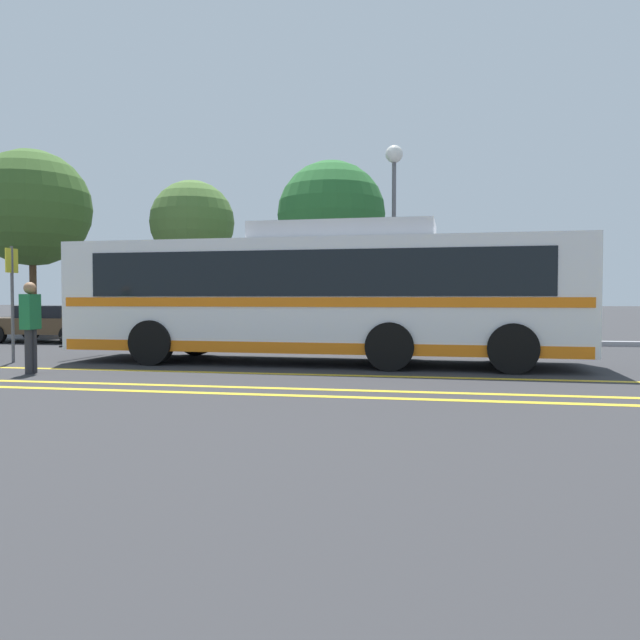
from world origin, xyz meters
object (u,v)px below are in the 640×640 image
transit_bus (321,293)px  parked_car_1 (210,321)px  tree_2 (331,215)px  pedestrian_1 (30,321)px  street_lamp (394,191)px  parked_car_2 (386,324)px  parked_car_0 (49,323)px  bus_stop_sign (12,290)px  tree_1 (192,223)px  tree_0 (32,208)px

transit_bus → parked_car_1: (-4.66, 5.27, -0.86)m
transit_bus → tree_2: (-1.22, 8.73, 2.94)m
pedestrian_1 → tree_2: (4.04, 11.76, 3.50)m
pedestrian_1 → street_lamp: street_lamp is taller
parked_car_2 → tree_2: size_ratio=0.74×
parked_car_0 → parked_car_1: parked_car_1 is taller
transit_bus → tree_2: 9.29m
parked_car_1 → bus_stop_sign: size_ratio=1.64×
transit_bus → tree_1: size_ratio=1.84×
transit_bus → pedestrian_1: 6.09m
parked_car_0 → bus_stop_sign: size_ratio=1.55×
parked_car_1 → parked_car_2: bearing=-85.8°
tree_0 → tree_1: (6.31, 1.73, -0.55)m
parked_car_0 → tree_2: size_ratio=0.64×
bus_stop_sign → tree_2: tree_2 is taller
transit_bus → parked_car_0: (-10.31, 5.05, -0.95)m
parked_car_0 → tree_1: 7.66m
parked_car_2 → pedestrian_1: 10.42m
transit_bus → pedestrian_1: (-5.26, -3.02, -0.56)m
pedestrian_1 → tree_1: size_ratio=0.28×
bus_stop_sign → tree_0: tree_0 is taller
parked_car_2 → bus_stop_sign: bus_stop_sign is taller
tree_1 → tree_2: tree_2 is taller
parked_car_0 → parked_car_2: (11.38, 0.20, 0.05)m
parked_car_0 → parked_car_2: bearing=-90.1°
parked_car_1 → tree_1: 7.49m
parked_car_1 → tree_1: size_ratio=0.68×
pedestrian_1 → tree_0: size_ratio=0.24×
parked_car_0 → tree_1: tree_1 is taller
transit_bus → parked_car_2: size_ratio=2.44×
parked_car_1 → parked_car_2: (5.73, -0.02, -0.04)m
pedestrian_1 → bus_stop_sign: bus_stop_sign is taller
parked_car_0 → tree_1: size_ratio=0.65×
tree_0 → tree_1: 6.56m
transit_bus → parked_car_0: size_ratio=2.85×
tree_1 → tree_2: 6.71m
parked_car_1 → street_lamp: 7.53m
transit_bus → street_lamp: street_lamp is taller
parked_car_1 → bus_stop_sign: bus_stop_sign is taller
parked_car_1 → tree_2: bearing=-40.4°
street_lamp → tree_1: (-8.73, 3.82, -0.44)m
bus_stop_sign → tree_1: bearing=4.1°
pedestrian_1 → street_lamp: (6.45, 10.16, 4.07)m
transit_bus → parked_car_2: bearing=-10.0°
street_lamp → tree_1: bearing=156.4°
parked_car_2 → bus_stop_sign: 10.39m
bus_stop_sign → tree_0: 12.98m
pedestrian_1 → parked_car_0: bearing=-153.0°
parked_car_2 → pedestrian_1: (-6.33, -8.27, 0.34)m
pedestrian_1 → transit_bus: bearing=114.8°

